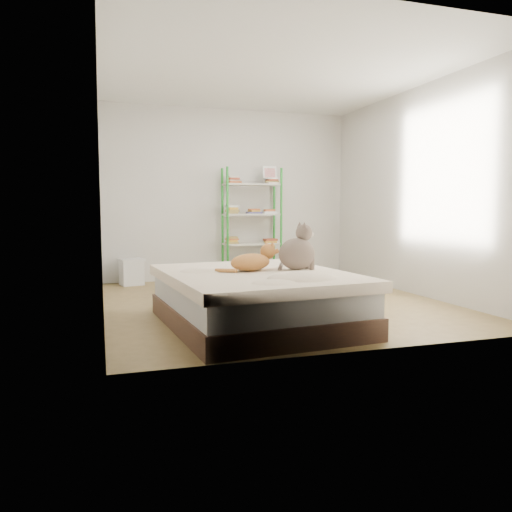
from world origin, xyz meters
name	(u,v)px	position (x,y,z in m)	size (l,w,h in m)	color
room	(274,190)	(0.00, 0.00, 1.30)	(3.81, 4.21, 2.61)	#967D4B
bed	(255,299)	(-0.55, -1.05, 0.25)	(1.74, 2.10, 0.50)	brown
orange_cat	(250,260)	(-0.57, -0.96, 0.61)	(0.51, 0.28, 0.21)	gold
grey_cat	(297,247)	(-0.13, -1.02, 0.72)	(0.32, 0.39, 0.44)	#896E5D
shelf_unit	(252,227)	(0.31, 1.88, 0.81)	(0.88, 0.36, 1.74)	green
cardboard_box	(237,280)	(-0.22, 0.83, 0.16)	(0.48, 0.47, 0.37)	olive
white_bin	(131,272)	(-1.50, 1.85, 0.19)	(0.39, 0.36, 0.38)	silver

